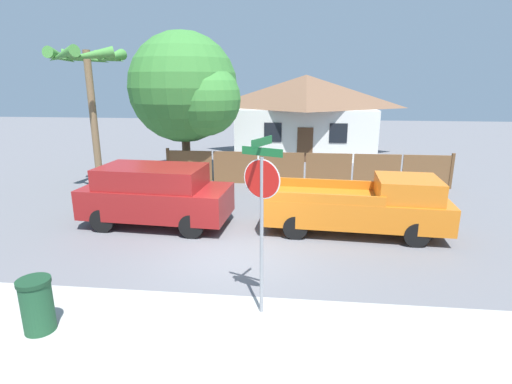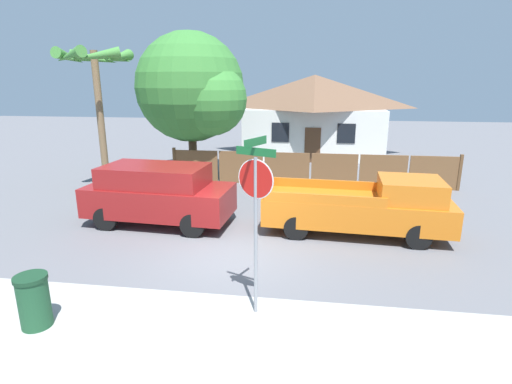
{
  "view_description": "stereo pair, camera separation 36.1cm",
  "coord_description": "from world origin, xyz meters",
  "views": [
    {
      "loc": [
        1.68,
        -9.69,
        4.52
      ],
      "look_at": [
        0.55,
        0.76,
        1.6
      ],
      "focal_mm": 28.0,
      "sensor_mm": 36.0,
      "label": 1
    },
    {
      "loc": [
        2.04,
        -9.65,
        4.52
      ],
      "look_at": [
        0.55,
        0.76,
        1.6
      ],
      "focal_mm": 28.0,
      "sensor_mm": 36.0,
      "label": 2
    }
  ],
  "objects": [
    {
      "name": "orange_pickup",
      "position": [
        3.65,
        2.15,
        0.87
      ],
      "size": [
        5.61,
        2.25,
        1.79
      ],
      "rotation": [
        0.0,
        0.0,
        -0.07
      ],
      "color": "orange",
      "rests_on": "ground"
    },
    {
      "name": "sidewalk_strip",
      "position": [
        0.0,
        -3.6,
        0.0
      ],
      "size": [
        36.0,
        3.2,
        0.01
      ],
      "color": "#A3A39E",
      "rests_on": "ground"
    },
    {
      "name": "wooden_fence",
      "position": [
        1.98,
        7.93,
        0.73
      ],
      "size": [
        12.71,
        0.12,
        1.56
      ],
      "color": "brown",
      "rests_on": "ground"
    },
    {
      "name": "palm_tree",
      "position": [
        -6.46,
        5.56,
        4.96
      ],
      "size": [
        2.84,
        3.05,
        5.77
      ],
      "color": "brown",
      "rests_on": "ground"
    },
    {
      "name": "house",
      "position": [
        2.03,
        16.16,
        2.55
      ],
      "size": [
        8.88,
        6.29,
        4.92
      ],
      "color": "white",
      "rests_on": "ground"
    },
    {
      "name": "trash_bin",
      "position": [
        -3.05,
        -3.62,
        0.53
      ],
      "size": [
        0.6,
        0.6,
        1.05
      ],
      "color": "#1E4C2D",
      "rests_on": "ground"
    },
    {
      "name": "oak_tree",
      "position": [
        -3.51,
        8.93,
        4.13
      ],
      "size": [
        5.32,
        5.07,
        6.78
      ],
      "color": "brown",
      "rests_on": "ground"
    },
    {
      "name": "stop_sign",
      "position": [
        1.02,
        -2.55,
        2.41
      ],
      "size": [
        0.78,
        0.7,
        3.54
      ],
      "rotation": [
        0.0,
        0.0,
        -0.4
      ],
      "color": "gray",
      "rests_on": "ground"
    },
    {
      "name": "red_suv",
      "position": [
        -2.83,
        2.17,
        1.04
      ],
      "size": [
        4.76,
        2.31,
        1.94
      ],
      "rotation": [
        0.0,
        0.0,
        -0.07
      ],
      "color": "maroon",
      "rests_on": "ground"
    },
    {
      "name": "ground_plane",
      "position": [
        0.0,
        0.0,
        0.0
      ],
      "size": [
        80.0,
        80.0,
        0.0
      ],
      "primitive_type": "plane",
      "color": "slate"
    }
  ]
}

